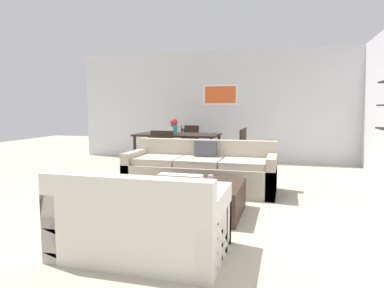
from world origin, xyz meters
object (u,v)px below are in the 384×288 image
object	(u,v)px
decorative_bowl	(186,179)
candle_jar	(211,178)
dining_table	(178,137)
centerpiece_vase	(174,126)
coffee_table	(192,198)
dining_chair_right_far	(239,146)
sofa_beige	(201,172)
wine_glass_foot	(172,129)
dining_chair_head	(189,141)
loveseat_white	(143,222)
dining_chair_right_near	(236,148)
dining_chair_foot	(164,150)
wine_glass_right_far	(209,129)
wine_glass_head	(183,127)

from	to	relation	value
decorative_bowl	candle_jar	bearing A→B (deg)	15.22
dining_table	centerpiece_vase	distance (m)	0.26
decorative_bowl	candle_jar	distance (m)	0.32
coffee_table	dining_chair_right_far	xyz separation A→B (m)	(0.16, 3.22, 0.31)
candle_jar	coffee_table	bearing A→B (deg)	-147.61
sofa_beige	wine_glass_foot	world-z (taller)	wine_glass_foot
dining_chair_head	wine_glass_foot	bearing A→B (deg)	-90.00
loveseat_white	dining_chair_head	world-z (taller)	dining_chair_head
dining_chair_right_near	wine_glass_foot	bearing A→B (deg)	-171.41
candle_jar	dining_chair_foot	distance (m)	2.41
wine_glass_right_far	centerpiece_vase	bearing A→B (deg)	-166.74
candle_jar	dining_chair_head	xyz separation A→B (m)	(-1.34, 3.75, 0.08)
loveseat_white	dining_table	world-z (taller)	loveseat_white
dining_table	dining_chair_right_near	world-z (taller)	dining_chair_right_near
loveseat_white	decorative_bowl	bearing A→B (deg)	89.80
wine_glass_head	dining_chair_right_far	bearing A→B (deg)	-8.59
decorative_bowl	wine_glass_right_far	bearing A→B (deg)	96.94
coffee_table	wine_glass_foot	size ratio (longest dim) A/B	7.47
loveseat_white	dining_chair_head	distance (m)	5.31
sofa_beige	dining_chair_foot	xyz separation A→B (m)	(-0.96, 0.93, 0.21)
dining_chair_right_near	wine_glass_right_far	size ratio (longest dim) A/B	5.39
wine_glass_foot	centerpiece_vase	distance (m)	0.36
wine_glass_head	dining_chair_right_near	bearing A→B (deg)	-25.37
wine_glass_right_far	dining_chair_right_far	bearing A→B (deg)	8.49
wine_glass_right_far	centerpiece_vase	xyz separation A→B (m)	(-0.73, -0.17, 0.06)
candle_jar	dining_chair_right_near	size ratio (longest dim) A/B	0.10
dining_table	wine_glass_right_far	size ratio (longest dim) A/B	10.85
coffee_table	candle_jar	bearing A→B (deg)	32.39
coffee_table	decorative_bowl	size ratio (longest dim) A/B	3.98
sofa_beige	wine_glass_head	world-z (taller)	wine_glass_head
dining_table	sofa_beige	bearing A→B (deg)	-62.01
sofa_beige	wine_glass_head	xyz separation A→B (m)	(-0.96, 2.20, 0.58)
candle_jar	centerpiece_vase	bearing A→B (deg)	116.57
wine_glass_head	wine_glass_foot	bearing A→B (deg)	-90.00
wine_glass_foot	candle_jar	bearing A→B (deg)	-61.46
sofa_beige	wine_glass_foot	size ratio (longest dim) A/B	14.16
sofa_beige	loveseat_white	size ratio (longest dim) A/B	1.60
dining_chair_head	wine_glass_right_far	bearing A→B (deg)	-48.74
wine_glass_head	centerpiece_vase	bearing A→B (deg)	-98.07
decorative_bowl	dining_chair_right_far	bearing A→B (deg)	85.39
coffee_table	dining_chair_right_far	distance (m)	3.24
sofa_beige	wine_glass_right_far	world-z (taller)	wine_glass_right_far
wine_glass_head	wine_glass_foot	xyz separation A→B (m)	(0.00, -0.81, 0.00)
loveseat_white	centerpiece_vase	size ratio (longest dim) A/B	4.39
dining_chair_foot	wine_glass_right_far	world-z (taller)	wine_glass_right_far
dining_chair_right_near	wine_glass_right_far	bearing A→B (deg)	152.78
dining_chair_foot	wine_glass_right_far	bearing A→B (deg)	56.07
wine_glass_foot	sofa_beige	bearing A→B (deg)	-55.56
dining_chair_right_far	dining_table	bearing A→B (deg)	-170.82
wine_glass_right_far	centerpiece_vase	world-z (taller)	centerpiece_vase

